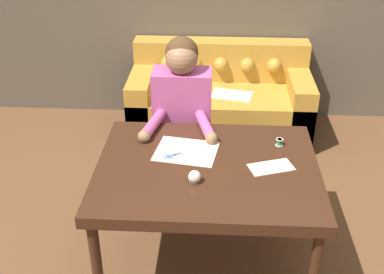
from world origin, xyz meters
TOP-DOWN VIEW (x-y plane):
  - ground_plane at (0.00, 0.00)m, footprint 16.00×16.00m
  - dining_table at (-0.05, 0.05)m, footprint 1.28×1.01m
  - couch at (0.03, 1.79)m, footprint 1.62×0.80m
  - person at (-0.24, 0.73)m, footprint 0.50×0.62m
  - pattern_paper_main at (-0.18, 0.20)m, footprint 0.41×0.35m
  - pattern_paper_offcut at (0.32, 0.05)m, footprint 0.28×0.20m
  - scissors at (-0.25, 0.15)m, footprint 0.20×0.16m
  - thread_spool at (0.39, 0.30)m, footprint 0.04×0.04m
  - pin_cushion at (-0.11, -0.12)m, footprint 0.07×0.07m

SIDE VIEW (x-z plane):
  - ground_plane at x=0.00m, z-range 0.00..0.00m
  - couch at x=0.03m, z-range -0.10..0.71m
  - person at x=-0.24m, z-range 0.02..1.29m
  - dining_table at x=-0.05m, z-range 0.30..1.03m
  - pattern_paper_main at x=-0.18m, z-range 0.73..0.74m
  - pattern_paper_offcut at x=0.32m, z-range 0.73..0.74m
  - scissors at x=-0.25m, z-range 0.73..0.74m
  - thread_spool at x=0.39m, z-range 0.73..0.78m
  - pin_cushion at x=-0.11m, z-range 0.73..0.80m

